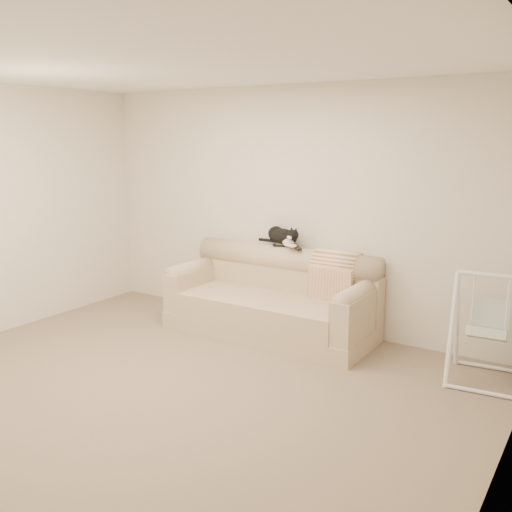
{
  "coord_description": "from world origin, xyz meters",
  "views": [
    {
      "loc": [
        2.97,
        -3.4,
        2.06
      ],
      "look_at": [
        -0.02,
        1.27,
        0.9
      ],
      "focal_mm": 40.0,
      "sensor_mm": 36.0,
      "label": 1
    }
  ],
  "objects_px": {
    "sofa": "(273,301)",
    "remote_b": "(298,248)",
    "remote_a": "(281,245)",
    "baby_swing": "(488,328)",
    "tuxedo_cat": "(283,236)"
  },
  "relations": [
    {
      "from": "sofa",
      "to": "remote_b",
      "type": "distance_m",
      "value": 0.62
    },
    {
      "from": "remote_a",
      "to": "baby_swing",
      "type": "bearing_deg",
      "value": -8.44
    },
    {
      "from": "remote_a",
      "to": "baby_swing",
      "type": "xyz_separation_m",
      "value": [
        2.22,
        -0.33,
        -0.43
      ]
    },
    {
      "from": "sofa",
      "to": "remote_b",
      "type": "bearing_deg",
      "value": 47.78
    },
    {
      "from": "sofa",
      "to": "remote_b",
      "type": "relative_size",
      "value": 13.89
    },
    {
      "from": "remote_a",
      "to": "tuxedo_cat",
      "type": "relative_size",
      "value": 0.33
    },
    {
      "from": "baby_swing",
      "to": "sofa",
      "type": "bearing_deg",
      "value": 177.51
    },
    {
      "from": "remote_a",
      "to": "baby_swing",
      "type": "height_order",
      "value": "baby_swing"
    },
    {
      "from": "sofa",
      "to": "tuxedo_cat",
      "type": "height_order",
      "value": "tuxedo_cat"
    },
    {
      "from": "remote_b",
      "to": "tuxedo_cat",
      "type": "height_order",
      "value": "tuxedo_cat"
    },
    {
      "from": "sofa",
      "to": "tuxedo_cat",
      "type": "xyz_separation_m",
      "value": [
        -0.04,
        0.26,
        0.65
      ]
    },
    {
      "from": "remote_a",
      "to": "baby_swing",
      "type": "distance_m",
      "value": 2.28
    },
    {
      "from": "remote_b",
      "to": "remote_a",
      "type": "bearing_deg",
      "value": 170.4
    },
    {
      "from": "remote_a",
      "to": "tuxedo_cat",
      "type": "xyz_separation_m",
      "value": [
        0.01,
        0.03,
        0.1
      ]
    },
    {
      "from": "sofa",
      "to": "baby_swing",
      "type": "bearing_deg",
      "value": -2.49
    }
  ]
}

